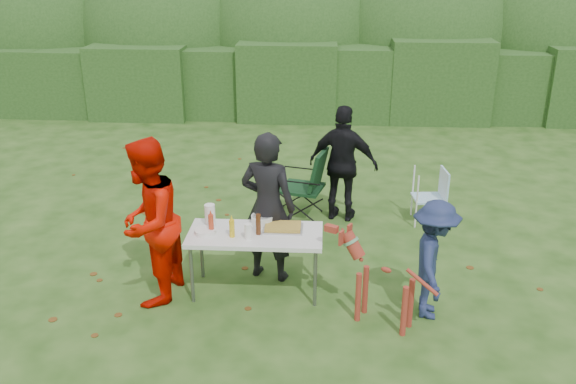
# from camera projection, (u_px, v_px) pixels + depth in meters

# --- Properties ---
(ground) EXTENTS (80.00, 80.00, 0.00)m
(ground) POSITION_uv_depth(u_px,v_px,m) (246.00, 299.00, 6.90)
(ground) COLOR #1E4211
(hedge_row) EXTENTS (22.00, 1.40, 1.70)m
(hedge_row) POSITION_uv_depth(u_px,v_px,m) (288.00, 80.00, 13.99)
(hedge_row) COLOR #23471C
(hedge_row) RESTS_ON ground
(shrub_backdrop) EXTENTS (20.00, 2.60, 3.20)m
(shrub_backdrop) POSITION_uv_depth(u_px,v_px,m) (292.00, 37.00, 15.19)
(shrub_backdrop) COLOR #3D6628
(shrub_backdrop) RESTS_ON ground
(folding_table) EXTENTS (1.50, 0.70, 0.74)m
(folding_table) POSITION_uv_depth(u_px,v_px,m) (255.00, 237.00, 6.81)
(folding_table) COLOR silver
(folding_table) RESTS_ON ground
(person_cook) EXTENTS (0.75, 0.60, 1.81)m
(person_cook) POSITION_uv_depth(u_px,v_px,m) (268.00, 207.00, 7.05)
(person_cook) COLOR black
(person_cook) RESTS_ON ground
(person_red_jacket) EXTENTS (0.83, 1.00, 1.87)m
(person_red_jacket) POSITION_uv_depth(u_px,v_px,m) (148.00, 222.00, 6.58)
(person_red_jacket) COLOR red
(person_red_jacket) RESTS_ON ground
(person_black_puffy) EXTENTS (1.06, 0.66, 1.69)m
(person_black_puffy) POSITION_uv_depth(u_px,v_px,m) (343.00, 164.00, 8.63)
(person_black_puffy) COLOR black
(person_black_puffy) RESTS_ON ground
(child) EXTENTS (0.59, 0.90, 1.32)m
(child) POSITION_uv_depth(u_px,v_px,m) (434.00, 260.00, 6.37)
(child) COLOR #1D284E
(child) RESTS_ON ground
(dog) EXTENTS (1.10, 0.84, 0.97)m
(dog) POSITION_uv_depth(u_px,v_px,m) (385.00, 283.00, 6.27)
(dog) COLOR maroon
(dog) RESTS_ON ground
(camping_chair) EXTENTS (0.81, 0.81, 1.06)m
(camping_chair) POSITION_uv_depth(u_px,v_px,m) (302.00, 184.00, 8.78)
(camping_chair) COLOR #113218
(camping_chair) RESTS_ON ground
(lawn_chair) EXTENTS (0.52, 0.52, 0.80)m
(lawn_chair) POSITION_uv_depth(u_px,v_px,m) (429.00, 196.00, 8.69)
(lawn_chair) COLOR #4CA6D0
(lawn_chair) RESTS_ON ground
(food_tray) EXTENTS (0.45, 0.30, 0.02)m
(food_tray) POSITION_uv_depth(u_px,v_px,m) (283.00, 229.00, 6.87)
(food_tray) COLOR #B7B7BA
(food_tray) RESTS_ON folding_table
(focaccia_bread) EXTENTS (0.40, 0.26, 0.04)m
(focaccia_bread) POSITION_uv_depth(u_px,v_px,m) (283.00, 226.00, 6.86)
(focaccia_bread) COLOR #AE8E35
(focaccia_bread) RESTS_ON food_tray
(mustard_bottle) EXTENTS (0.06, 0.06, 0.20)m
(mustard_bottle) POSITION_uv_depth(u_px,v_px,m) (232.00, 228.00, 6.66)
(mustard_bottle) COLOR gold
(mustard_bottle) RESTS_ON folding_table
(ketchup_bottle) EXTENTS (0.06, 0.06, 0.22)m
(ketchup_bottle) POSITION_uv_depth(u_px,v_px,m) (211.00, 224.00, 6.75)
(ketchup_bottle) COLOR #BD3B1E
(ketchup_bottle) RESTS_ON folding_table
(beer_bottle) EXTENTS (0.06, 0.06, 0.24)m
(beer_bottle) POSITION_uv_depth(u_px,v_px,m) (258.00, 224.00, 6.71)
(beer_bottle) COLOR #47230F
(beer_bottle) RESTS_ON folding_table
(paper_towel_roll) EXTENTS (0.12, 0.12, 0.26)m
(paper_towel_roll) POSITION_uv_depth(u_px,v_px,m) (210.00, 215.00, 6.92)
(paper_towel_roll) COLOR white
(paper_towel_roll) RESTS_ON folding_table
(cup_stack) EXTENTS (0.08, 0.08, 0.18)m
(cup_stack) POSITION_uv_depth(u_px,v_px,m) (248.00, 231.00, 6.62)
(cup_stack) COLOR white
(cup_stack) RESTS_ON folding_table
(pasta_bowl) EXTENTS (0.26, 0.26, 0.10)m
(pasta_bowl) POSITION_uv_depth(u_px,v_px,m) (262.00, 220.00, 7.00)
(pasta_bowl) COLOR silver
(pasta_bowl) RESTS_ON folding_table
(plate_stack) EXTENTS (0.24, 0.24, 0.05)m
(plate_stack) POSITION_uv_depth(u_px,v_px,m) (205.00, 231.00, 6.77)
(plate_stack) COLOR white
(plate_stack) RESTS_ON folding_table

